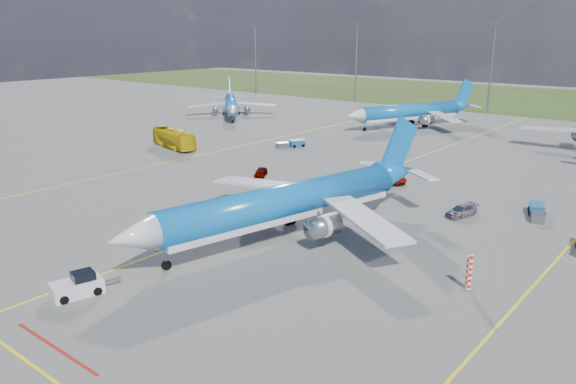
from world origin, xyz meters
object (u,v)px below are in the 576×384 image
Objects in this scene: bg_jet_nw at (231,116)px; baggage_tug_e at (537,212)px; service_car_a at (261,172)px; main_airliner at (285,236)px; baggage_tug_c at (292,144)px; pushback_tug at (78,286)px; apron_bus at (174,139)px; bg_jet_nnw at (409,127)px; warning_post at (469,273)px; service_car_c at (461,211)px; service_car_b at (388,178)px.

baggage_tug_e is (82.65, -34.20, 0.57)m from bg_jet_nw.
baggage_tug_e is at bearing -20.19° from service_car_a.
baggage_tug_e is (18.32, 23.18, 0.57)m from main_airliner.
pushback_tug is at bearing -42.60° from baggage_tug_c.
baggage_tug_e is (62.96, 0.53, -1.13)m from apron_bus.
apron_bus is at bearing 147.44° from pushback_tug.
bg_jet_nnw is 6.53× the size of baggage_tug_e.
warning_post is 0.54× the size of pushback_tug.
baggage_tug_c is (35.88, -20.70, 0.58)m from bg_jet_nw.
warning_post is 19.73m from service_car_c.
bg_jet_nw reaches higher than apron_bus.
bg_jet_nw is 41.42m from baggage_tug_c.
bg_jet_nnw reaches higher than baggage_tug_c.
bg_jet_nw reaches higher than service_car_a.
apron_bus is 42.47m from service_car_b.
bg_jet_nw is 2.61× the size of apron_bus.
bg_jet_nnw is 0.91× the size of main_airliner.
bg_jet_nnw is 2.99× the size of apron_bus.
service_car_b is (62.05, -31.82, 0.75)m from bg_jet_nw.
apron_bus is 2.18× the size of baggage_tug_e.
bg_jet_nnw is 6.51× the size of baggage_tug_c.
service_car_b is 0.96× the size of baggage_tug_c.
apron_bus is 3.30× the size of service_car_a.
warning_post is at bearing -135.35° from service_car_b.
apron_bus reaches higher than baggage_tug_c.
baggage_tug_c is at bearing 71.25° from service_car_b.
service_car_c is (11.53, 17.85, 0.63)m from main_airliner.
warning_post is at bearing -12.81° from baggage_tug_c.
service_car_b is (-21.86, 25.71, -0.75)m from warning_post.
baggage_tug_e is at bearing -75.08° from apron_bus.
warning_post is at bearing -95.11° from apron_bus.
service_car_a reaches higher than baggage_tug_e.
bg_jet_nw is at bearing 166.82° from service_car_c.
bg_jet_nnw reaches higher than bg_jet_nw.
bg_jet_nnw is 62.78m from baggage_tug_e.
service_car_a is (-14.18, 37.88, -0.12)m from pushback_tug.
service_car_a is 21.94m from baggage_tug_c.
baggage_tug_c is (16.18, 14.04, -1.12)m from apron_bus.
baggage_tug_e is (36.89, 6.07, -0.06)m from service_car_a.
baggage_tug_c is (-24.07, 57.46, -0.17)m from pushback_tug.
service_car_c is at bearing -28.12° from service_car_a.
service_car_c is at bearing 69.08° from main_airliner.
apron_bus is at bearing 98.21° from service_car_b.
service_car_a is (26.08, -5.54, -1.07)m from apron_bus.
bg_jet_nw is 7.33× the size of service_car_c.
service_car_b is 0.96× the size of baggage_tug_e.
bg_jet_nnw is at bearing 136.94° from service_car_c.
service_car_b is 1.24× the size of service_car_c.
warning_post is 0.25× the size of apron_bus.
bg_jet_nw is at bearing 150.21° from main_airliner.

